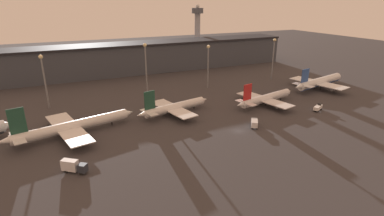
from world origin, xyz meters
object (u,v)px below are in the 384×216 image
object	(u,v)px
airplane_1	(72,126)
service_vehicle_0	(318,107)
control_tower	(197,28)
airplane_3	(266,98)
service_vehicle_1	(73,166)
airplane_2	(174,107)
service_vehicle_2	(254,123)
airplane_4	(320,82)

from	to	relation	value
airplane_1	service_vehicle_0	xyz separation A→B (m)	(99.49, -18.25, -1.82)
control_tower	airplane_3	bearing A→B (deg)	-100.08
service_vehicle_1	control_tower	bearing A→B (deg)	91.00
airplane_1	airplane_2	xyz separation A→B (m)	(40.72, 3.97, -0.21)
airplane_2	service_vehicle_0	bearing A→B (deg)	-33.34
airplane_2	airplane_3	world-z (taller)	airplane_2
airplane_1	service_vehicle_0	distance (m)	101.17
service_vehicle_1	service_vehicle_2	size ratio (longest dim) A/B	1.04
airplane_2	service_vehicle_2	size ratio (longest dim) A/B	5.24
airplane_2	airplane_4	bearing A→B (deg)	-10.52
airplane_2	airplane_3	size ratio (longest dim) A/B	0.94
airplane_1	airplane_4	size ratio (longest dim) A/B	1.06
airplane_3	service_vehicle_0	distance (m)	22.75
airplane_1	service_vehicle_1	xyz separation A→B (m)	(-1.72, -26.83, -1.13)
airplane_3	service_vehicle_1	size ratio (longest dim) A/B	5.34
service_vehicle_2	airplane_3	bearing A→B (deg)	-11.18
service_vehicle_2	service_vehicle_0	bearing A→B (deg)	-50.03
airplane_1	service_vehicle_0	size ratio (longest dim) A/B	7.51
service_vehicle_1	control_tower	size ratio (longest dim) A/B	0.17
service_vehicle_0	service_vehicle_2	size ratio (longest dim) A/B	0.93
service_vehicle_0	control_tower	distance (m)	133.78
airplane_4	control_tower	size ratio (longest dim) A/B	1.04
service_vehicle_1	control_tower	world-z (taller)	control_tower
airplane_4	service_vehicle_2	world-z (taller)	airplane_4
service_vehicle_1	airplane_1	bearing A→B (deg)	124.35
airplane_3	control_tower	distance (m)	119.33
airplane_1	service_vehicle_1	world-z (taller)	airplane_1
airplane_4	airplane_1	bearing A→B (deg)	170.59
airplane_1	control_tower	distance (m)	155.40
airplane_1	airplane_2	distance (m)	40.91
airplane_1	service_vehicle_2	world-z (taller)	airplane_1
airplane_2	service_vehicle_1	world-z (taller)	airplane_2
control_tower	airplane_1	bearing A→B (deg)	-132.54
service_vehicle_1	service_vehicle_0	bearing A→B (deg)	42.87
airplane_2	service_vehicle_1	size ratio (longest dim) A/B	5.02
airplane_3	control_tower	bearing A→B (deg)	67.29
control_tower	airplane_2	bearing A→B (deg)	-120.06
airplane_4	service_vehicle_1	size ratio (longest dim) A/B	6.30
service_vehicle_0	airplane_4	bearing A→B (deg)	16.99
airplane_2	service_vehicle_0	size ratio (longest dim) A/B	5.62
airplane_2	service_vehicle_1	xyz separation A→B (m)	(-42.44, -30.79, -0.93)
airplane_4	service_vehicle_2	distance (m)	69.53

